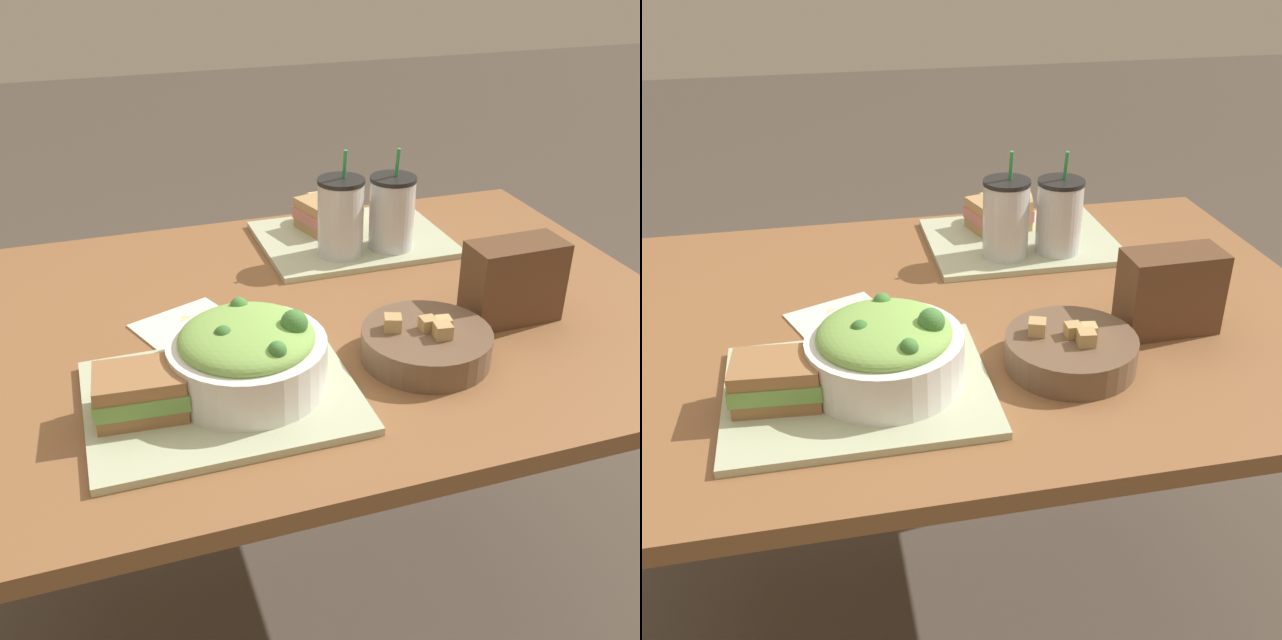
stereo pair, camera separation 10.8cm
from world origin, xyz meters
The scene contains 14 objects.
ground_plane centered at (0.00, 0.00, 0.00)m, with size 12.00×12.00×0.00m, color #4C4238.
dining_table centered at (0.00, 0.00, 0.65)m, with size 1.27×0.90×0.75m.
tray_near centered at (-0.19, -0.20, 0.75)m, with size 0.37×0.29×0.01m.
tray_far centered at (0.18, 0.26, 0.75)m, with size 0.37×0.29×0.01m.
salad_bowl centered at (-0.15, -0.20, 0.81)m, with size 0.22×0.22×0.12m.
soup_bowl centered at (0.13, -0.19, 0.77)m, with size 0.20×0.20×0.07m.
sandwich_near centered at (-0.30, -0.21, 0.79)m, with size 0.13×0.10×0.06m.
baguette_near centered at (-0.16, -0.10, 0.79)m, with size 0.12×0.08×0.06m.
sandwich_far centered at (0.15, 0.32, 0.79)m, with size 0.14×0.12×0.06m.
baguette_far centered at (0.18, 0.37, 0.79)m, with size 0.11×0.07×0.06m.
drink_cup_dark centered at (0.13, 0.19, 0.83)m, with size 0.09×0.09×0.21m.
drink_cup_red centered at (0.23, 0.19, 0.83)m, with size 0.09×0.09×0.20m.
chip_bag centered at (0.32, -0.12, 0.82)m, with size 0.16×0.08×0.14m.
napkin_folded centered at (-0.20, 0.03, 0.75)m, with size 0.18×0.16×0.00m.
Camera 2 is at (-0.23, -1.09, 1.36)m, focal length 42.00 mm.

